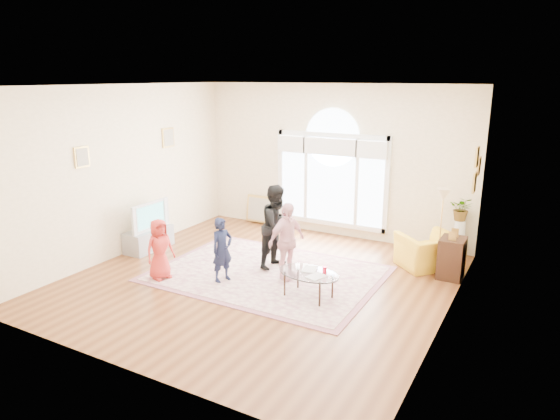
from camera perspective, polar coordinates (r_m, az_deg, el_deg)
The scene contains 17 objects.
ground at distance 8.50m, azimuth -2.36°, elevation -8.09°, with size 6.00×6.00×0.00m, color #5A2F15.
room_shell at distance 10.48m, azimuth 5.67°, elevation 5.28°, with size 6.00×6.00×6.00m.
area_rug at distance 8.76m, azimuth -1.47°, elevation -7.28°, with size 3.60×2.60×0.02m, color beige.
rug_border at distance 8.76m, azimuth -1.47°, elevation -7.30°, with size 3.80×2.80×0.01m, color #955966.
tv_console at distance 10.24m, azimuth -14.78°, elevation -3.23°, with size 0.45×1.00×0.42m, color gray.
television at distance 10.10m, azimuth -14.93°, elevation -0.59°, with size 0.16×0.98×0.56m.
coffee_table at distance 7.74m, azimuth 3.29°, elevation -7.29°, with size 1.09×0.78×0.54m.
armchair at distance 9.32m, azimuth 16.56°, elevation -4.55°, with size 0.95×0.83×0.62m, color gold.
side_cabinet at distance 9.00m, azimuth 19.02°, elevation -5.20°, with size 0.40×0.50×0.70m, color black.
floor_lamp at distance 8.86m, azimuth 18.12°, elevation 0.89°, with size 0.31×0.31×1.51m.
plant_pedestal at distance 10.10m, azimuth 19.78°, elevation -3.05°, with size 0.20×0.20×0.70m, color white.
potted_plant at distance 9.95m, azimuth 20.07°, elevation 0.14°, with size 0.42×0.36×0.47m, color #33722D.
leaning_picture at distance 11.65m, azimuth -2.05°, elevation -1.58°, with size 0.80×0.05×0.62m, color tan.
child_red at distance 8.61m, azimuth -13.59°, elevation -4.35°, with size 0.51×0.33×1.04m, color red.
child_navy at distance 8.32m, azimuth -6.63°, elevation -4.53°, with size 0.40×0.26×1.09m, color #151B36.
child_black at distance 8.81m, azimuth -0.31°, elevation -1.88°, with size 0.73×0.57×1.50m, color black.
child_pink at distance 8.32m, azimuth 0.77°, elevation -3.58°, with size 0.77×0.32×1.32m, color #F3B1BB.
Camera 1 is at (4.07, -6.66, 3.35)m, focal length 32.00 mm.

